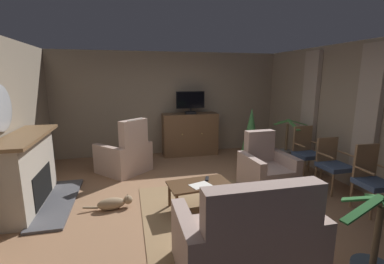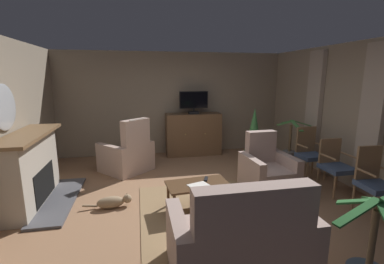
{
  "view_description": "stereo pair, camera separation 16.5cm",
  "coord_description": "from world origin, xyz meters",
  "views": [
    {
      "loc": [
        -1.07,
        -4.07,
        2.01
      ],
      "look_at": [
        -0.03,
        0.3,
        1.08
      ],
      "focal_mm": 25.24,
      "sensor_mm": 36.0,
      "label": 1
    },
    {
      "loc": [
        -0.91,
        -4.11,
        2.01
      ],
      "look_at": [
        -0.03,
        0.3,
        1.08
      ],
      "focal_mm": 25.24,
      "sensor_mm": 36.0,
      "label": 2
    }
  ],
  "objects": [
    {
      "name": "folded_newspaper",
      "position": [
        -0.07,
        -0.43,
        0.42
      ],
      "size": [
        0.36,
        0.31,
        0.01
      ],
      "primitive_type": "cube",
      "rotation": [
        0.0,
        0.0,
        0.33
      ],
      "color": "silver",
      "rests_on": "coffee_table"
    },
    {
      "name": "side_chair_tucked_against_wall",
      "position": [
        2.43,
        -0.99,
        0.53
      ],
      "size": [
        0.45,
        0.47,
        1.0
      ],
      "color": "#42567A",
      "rests_on": "ground_plane"
    },
    {
      "name": "side_chair_nearest_door",
      "position": [
        2.43,
        -0.19,
        0.5
      ],
      "size": [
        0.46,
        0.49,
        0.93
      ],
      "color": "#42567A",
      "rests_on": "ground_plane"
    },
    {
      "name": "potted_plant_leafy_by_curtain",
      "position": [
        2.35,
        1.13,
        0.29
      ],
      "size": [
        0.76,
        0.89,
        1.09
      ],
      "color": "slate",
      "rests_on": "ground_plane"
    },
    {
      "name": "curtain_panel_near",
      "position": [
        2.83,
        -0.41,
        1.44
      ],
      "size": [
        0.1,
        0.44,
        2.2
      ],
      "primitive_type": "cube",
      "color": "#B2A393"
    },
    {
      "name": "sofa_floral",
      "position": [
        0.07,
        -1.79,
        0.35
      ],
      "size": [
        1.44,
        0.87,
        1.07
      ],
      "color": "#A3897F",
      "rests_on": "ground_plane"
    },
    {
      "name": "fireplace",
      "position": [
        -2.61,
        0.36,
        0.55
      ],
      "size": [
        0.88,
        1.79,
        1.15
      ],
      "color": "#4C4C51",
      "rests_on": "ground_plane"
    },
    {
      "name": "coffee_table",
      "position": [
        -0.07,
        -0.35,
        0.37
      ],
      "size": [
        0.98,
        0.61,
        0.42
      ],
      "color": "#4C331E",
      "rests_on": "ground_plane"
    },
    {
      "name": "rug_central",
      "position": [
        0.17,
        -0.47,
        0.01
      ],
      "size": [
        2.23,
        2.14,
        0.01
      ],
      "primitive_type": "cube",
      "color": "#8E704C",
      "rests_on": "ground_plane"
    },
    {
      "name": "armchair_in_far_corner",
      "position": [
        -1.17,
        1.61,
        0.35
      ],
      "size": [
        1.24,
        1.24,
        1.18
      ],
      "color": "#BC9E8E",
      "rests_on": "ground_plane"
    },
    {
      "name": "tv_remote",
      "position": [
        0.09,
        -0.22,
        0.43
      ],
      "size": [
        0.1,
        0.18,
        0.02
      ],
      "primitive_type": "cube",
      "rotation": [
        0.0,
        0.0,
        4.37
      ],
      "color": "black",
      "rests_on": "coffee_table"
    },
    {
      "name": "armchair_beside_cabinet",
      "position": [
        1.29,
        0.08,
        0.33
      ],
      "size": [
        0.84,
        0.87,
        1.03
      ],
      "color": "#A3897F",
      "rests_on": "ground_plane"
    },
    {
      "name": "wall_back",
      "position": [
        0.0,
        2.93,
        1.31
      ],
      "size": [
        6.39,
        0.1,
        2.62
      ],
      "primitive_type": "cube",
      "color": "gray",
      "rests_on": "ground_plane"
    },
    {
      "name": "tv_cabinet",
      "position": [
        0.47,
        2.58,
        0.52
      ],
      "size": [
        1.4,
        0.5,
        1.08
      ],
      "color": "#4A3523",
      "rests_on": "ground_plane"
    },
    {
      "name": "wall_mirror_oval",
      "position": [
        -2.86,
        0.36,
        1.56
      ],
      "size": [
        0.06,
        0.76,
        0.7
      ],
      "primitive_type": "ellipsoid",
      "color": "#B2B7BF"
    },
    {
      "name": "wall_right_with_window",
      "position": [
        2.94,
        0.0,
        1.31
      ],
      "size": [
        0.1,
        6.36,
        2.62
      ],
      "primitive_type": "cube",
      "color": "gray",
      "rests_on": "ground_plane"
    },
    {
      "name": "potted_plant_small_fern_corner",
      "position": [
        1.65,
        1.49,
        0.71
      ],
      "size": [
        0.43,
        0.43,
        1.31
      ],
      "color": "#99664C",
      "rests_on": "ground_plane"
    },
    {
      "name": "side_chair_beside_plant",
      "position": [
        2.43,
        0.55,
        0.53
      ],
      "size": [
        0.48,
        0.45,
        1.01
      ],
      "color": "#42567A",
      "rests_on": "ground_plane"
    },
    {
      "name": "television",
      "position": [
        0.47,
        2.53,
        1.38
      ],
      "size": [
        0.72,
        0.2,
        0.56
      ],
      "color": "black",
      "rests_on": "tv_cabinet"
    },
    {
      "name": "curtain_panel_far",
      "position": [
        2.83,
        1.09,
        1.44
      ],
      "size": [
        0.1,
        0.44,
        2.2
      ],
      "primitive_type": "cube",
      "color": "#B2A393"
    },
    {
      "name": "cat",
      "position": [
        -1.35,
        -0.06,
        0.1
      ],
      "size": [
        0.74,
        0.22,
        0.2
      ],
      "color": "#937A5B",
      "rests_on": "ground_plane"
    },
    {
      "name": "ground_plane",
      "position": [
        0.0,
        0.0,
        -0.02
      ],
      "size": [
        6.39,
        6.36,
        0.04
      ],
      "primitive_type": "cube",
      "color": "#936B4C"
    }
  ]
}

